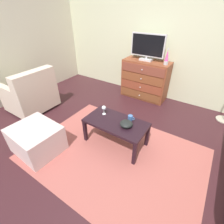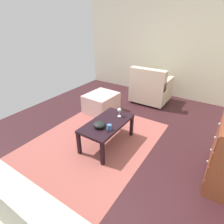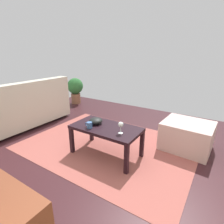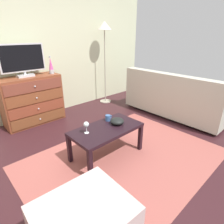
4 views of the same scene
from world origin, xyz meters
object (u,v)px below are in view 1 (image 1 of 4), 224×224
(wine_glass, at_px, (104,108))
(ottoman, at_px, (37,139))
(lava_lamp, at_px, (167,58))
(armchair, at_px, (31,94))
(coffee_table, at_px, (116,124))
(tv, at_px, (148,46))
(dresser, at_px, (145,80))
(mug, at_px, (130,118))
(bowl_decorative, at_px, (126,124))

(wine_glass, bearing_deg, ottoman, -127.14)
(lava_lamp, distance_m, armchair, 2.93)
(wine_glass, bearing_deg, lava_lamp, 76.18)
(coffee_table, bearing_deg, tv, 100.55)
(dresser, xyz_separation_m, ottoman, (-0.64, -2.58, -0.23))
(tv, bearing_deg, mug, -72.97)
(lava_lamp, xyz_separation_m, wine_glass, (-0.41, -1.67, -0.49))
(mug, xyz_separation_m, bowl_decorative, (0.02, -0.17, 0.00))
(dresser, xyz_separation_m, lava_lamp, (0.43, -0.04, 0.59))
(ottoman, bearing_deg, bowl_decorative, 35.11)
(tv, bearing_deg, lava_lamp, -8.15)
(mug, height_order, ottoman, mug)
(wine_glass, height_order, ottoman, wine_glass)
(dresser, height_order, ottoman, dresser)
(dresser, bearing_deg, wine_glass, -89.27)
(dresser, relative_size, coffee_table, 1.09)
(dresser, distance_m, coffee_table, 1.80)
(coffee_table, bearing_deg, ottoman, -139.33)
(coffee_table, distance_m, bowl_decorative, 0.21)
(lava_lamp, relative_size, bowl_decorative, 1.71)
(dresser, distance_m, bowl_decorative, 1.86)
(tv, height_order, ottoman, tv)
(dresser, xyz_separation_m, tv, (-0.04, 0.02, 0.75))
(lava_lamp, bearing_deg, coffee_table, -94.41)
(dresser, bearing_deg, lava_lamp, -5.76)
(tv, xyz_separation_m, armchair, (-1.72, -1.89, -0.83))
(lava_lamp, height_order, ottoman, lava_lamp)
(lava_lamp, bearing_deg, mug, -88.74)
(lava_lamp, bearing_deg, wine_glass, -103.82)
(bowl_decorative, relative_size, armchair, 0.21)
(lava_lamp, bearing_deg, dresser, 174.24)
(bowl_decorative, relative_size, ottoman, 0.28)
(dresser, relative_size, bowl_decorative, 5.51)
(tv, relative_size, bowl_decorative, 3.93)
(coffee_table, height_order, armchair, armchair)
(coffee_table, bearing_deg, wine_glass, 166.11)
(lava_lamp, height_order, armchair, lava_lamp)
(tv, bearing_deg, dresser, -32.09)
(coffee_table, relative_size, mug, 8.52)
(armchair, distance_m, ottoman, 1.34)
(wine_glass, xyz_separation_m, bowl_decorative, (0.46, -0.08, -0.07))
(dresser, xyz_separation_m, bowl_decorative, (0.49, -1.79, 0.03))
(lava_lamp, relative_size, wine_glass, 2.10)
(dresser, xyz_separation_m, mug, (0.47, -1.62, 0.03))
(dresser, height_order, wine_glass, dresser)
(ottoman, bearing_deg, lava_lamp, 67.12)
(coffee_table, xyz_separation_m, ottoman, (-0.94, -0.81, -0.17))
(lava_lamp, distance_m, bowl_decorative, 1.84)
(lava_lamp, xyz_separation_m, bowl_decorative, (0.05, -1.75, -0.56))
(coffee_table, xyz_separation_m, mug, (0.17, 0.16, 0.10))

